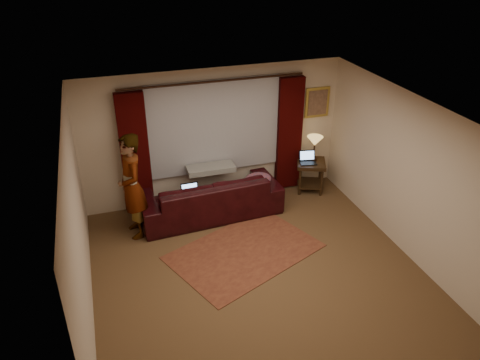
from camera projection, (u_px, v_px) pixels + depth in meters
name	position (u px, v px, depth m)	size (l,w,h in m)	color
floor	(257.00, 271.00, 7.37)	(5.00, 5.00, 0.01)	brown
ceiling	(261.00, 115.00, 6.13)	(5.00, 5.00, 0.02)	silver
wall_back	(214.00, 136.00, 8.84)	(5.00, 0.02, 2.60)	beige
wall_front	(344.00, 323.00, 4.65)	(5.00, 0.02, 2.60)	beige
wall_left	(78.00, 231.00, 6.07)	(0.02, 5.00, 2.60)	beige
wall_right	(407.00, 176.00, 7.42)	(0.02, 5.00, 2.60)	beige
sheer_curtain	(215.00, 127.00, 8.70)	(2.50, 0.05, 1.80)	#A2A1A9
drape_left	(135.00, 154.00, 8.40)	(0.50, 0.14, 2.30)	black
drape_right	(289.00, 134.00, 9.21)	(0.50, 0.14, 2.30)	black
curtain_rod	(214.00, 81.00, 8.23)	(0.04, 0.04, 3.40)	black
picture_frame	(317.00, 102.00, 9.17)	(0.50, 0.04, 0.60)	gold
sofa	(210.00, 189.00, 8.60)	(2.61, 1.13, 1.05)	black
throw_blanket	(210.00, 155.00, 8.66)	(0.90, 0.36, 0.11)	gray
clothing_pile	(258.00, 180.00, 8.71)	(0.51, 0.39, 0.22)	brown
laptop_sofa	(191.00, 192.00, 8.29)	(0.31, 0.34, 0.23)	black
area_rug	(244.00, 251.00, 7.80)	(2.35, 1.57, 0.01)	brown
end_table	(310.00, 176.00, 9.50)	(0.56, 0.56, 0.64)	black
tiffany_lamp	(314.00, 148.00, 9.31)	(0.32, 0.32, 0.51)	#99904A
laptop_table	(308.00, 158.00, 9.24)	(0.32, 0.35, 0.23)	black
person	(132.00, 187.00, 7.84)	(0.55, 0.55, 1.87)	gray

